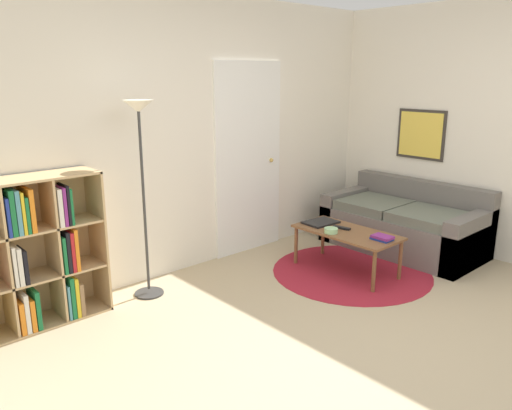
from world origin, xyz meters
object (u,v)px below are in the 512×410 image
floor_lamp (140,143)px  laptop (321,222)px  coffee_table (347,235)px  bowl (331,230)px  bookshelf (24,256)px  couch (406,225)px

floor_lamp → laptop: bearing=-16.0°
coffee_table → bowl: size_ratio=7.85×
bookshelf → bowl: bookshelf is taller
couch → bowl: (-1.18, 0.09, 0.17)m
bookshelf → laptop: size_ratio=3.32×
laptop → bookshelf: bearing=167.4°
couch → laptop: couch is taller
bookshelf → floor_lamp: size_ratio=0.69×
floor_lamp → bowl: 1.94m
laptop → bowl: (-0.17, -0.27, 0.01)m
bookshelf → bowl: bearing=-19.1°
couch → coffee_table: 1.03m
coffee_table → laptop: 0.34m
floor_lamp → bookshelf: bearing=173.8°
floor_lamp → coffee_table: size_ratio=1.64×
bookshelf → coffee_table: (2.66, -0.93, -0.20)m
coffee_table → bowl: 0.18m
coffee_table → couch: bearing=-1.3°
couch → coffee_table: bearing=178.7°
floor_lamp → couch: floor_lamp is taller
floor_lamp → bowl: size_ratio=12.90×
floor_lamp → laptop: size_ratio=4.83×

